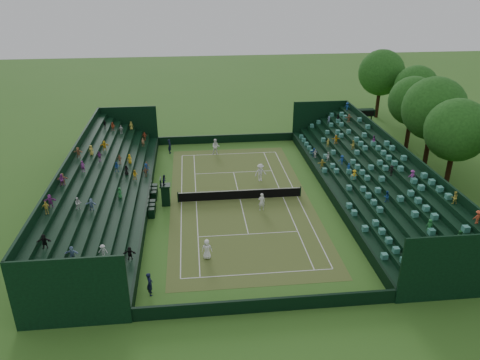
% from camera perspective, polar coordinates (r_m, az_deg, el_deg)
% --- Properties ---
extents(ground, '(160.00, 160.00, 0.00)m').
position_cam_1_polar(ground, '(44.07, 0.00, -2.37)').
color(ground, '#376B21').
rests_on(ground, ground).
extents(court_surface, '(12.97, 26.77, 0.01)m').
position_cam_1_polar(court_surface, '(44.07, 0.00, -2.36)').
color(court_surface, '#3E6F25').
rests_on(court_surface, ground).
extents(perimeter_wall_north, '(17.17, 0.20, 1.00)m').
position_cam_1_polar(perimeter_wall_north, '(58.47, -1.68, 5.05)').
color(perimeter_wall_north, black).
rests_on(perimeter_wall_north, ground).
extents(perimeter_wall_south, '(17.17, 0.20, 1.00)m').
position_cam_1_polar(perimeter_wall_south, '(30.53, 3.32, -14.97)').
color(perimeter_wall_south, black).
rests_on(perimeter_wall_south, ground).
extents(perimeter_wall_east, '(0.20, 31.77, 1.00)m').
position_cam_1_polar(perimeter_wall_east, '(45.46, 10.70, -1.25)').
color(perimeter_wall_east, black).
rests_on(perimeter_wall_east, ground).
extents(perimeter_wall_west, '(0.20, 31.77, 1.00)m').
position_cam_1_polar(perimeter_wall_west, '(43.85, -11.10, -2.28)').
color(perimeter_wall_west, black).
rests_on(perimeter_wall_west, ground).
extents(north_grandstand, '(6.60, 32.00, 4.90)m').
position_cam_1_polar(north_grandstand, '(46.37, 15.75, 0.18)').
color(north_grandstand, black).
rests_on(north_grandstand, ground).
extents(south_grandstand, '(6.60, 32.00, 4.90)m').
position_cam_1_polar(south_grandstand, '(44.01, -16.63, -1.27)').
color(south_grandstand, black).
rests_on(south_grandstand, ground).
extents(tennis_net, '(11.67, 0.10, 1.06)m').
position_cam_1_polar(tennis_net, '(43.84, 0.00, -1.75)').
color(tennis_net, black).
rests_on(tennis_net, ground).
extents(scoreboard_tower, '(2.00, 1.00, 3.70)m').
position_cam_1_polar(scoreboard_tower, '(61.65, 15.12, 7.82)').
color(scoreboard_tower, black).
rests_on(scoreboard_tower, ground).
extents(tree_row, '(10.45, 37.87, 9.95)m').
position_cam_1_polar(tree_row, '(55.99, 22.64, 8.50)').
color(tree_row, black).
rests_on(tree_row, ground).
extents(umpire_chair, '(0.95, 0.95, 2.99)m').
position_cam_1_polar(umpire_chair, '(43.07, -9.10, -1.48)').
color(umpire_chair, black).
rests_on(umpire_chair, ground).
extents(courtside_chairs, '(0.57, 5.54, 1.24)m').
position_cam_1_polar(courtside_chairs, '(43.67, -10.57, -2.39)').
color(courtside_chairs, black).
rests_on(courtside_chairs, ground).
extents(player_near_west, '(0.85, 0.63, 1.61)m').
position_cam_1_polar(player_near_west, '(35.20, -4.05, -8.41)').
color(player_near_west, white).
rests_on(player_near_west, ground).
extents(player_near_east, '(0.62, 0.41, 1.69)m').
position_cam_1_polar(player_near_east, '(41.80, 2.65, -2.67)').
color(player_near_east, white).
rests_on(player_near_east, ground).
extents(player_far_west, '(0.98, 0.82, 1.84)m').
position_cam_1_polar(player_far_west, '(54.62, -2.98, 4.08)').
color(player_far_west, white).
rests_on(player_far_west, ground).
extents(player_far_east, '(1.32, 0.93, 1.85)m').
position_cam_1_polar(player_far_east, '(47.56, 2.50, 0.93)').
color(player_far_east, white).
rests_on(player_far_east, ground).
extents(line_judge_north, '(0.45, 0.65, 1.71)m').
position_cam_1_polar(line_judge_north, '(55.45, -8.56, 4.08)').
color(line_judge_north, black).
rests_on(line_judge_north, ground).
extents(line_judge_south, '(0.50, 0.67, 1.69)m').
position_cam_1_polar(line_judge_south, '(32.16, -10.94, -12.33)').
color(line_judge_south, black).
rests_on(line_judge_south, ground).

